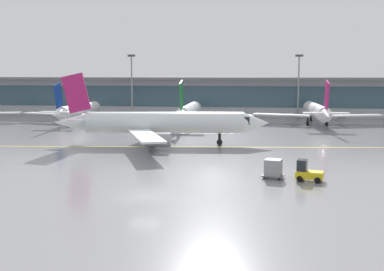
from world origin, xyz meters
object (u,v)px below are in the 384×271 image
at_px(gate_airplane_2, 189,112).
at_px(taxiing_regional_jet, 162,123).
at_px(gate_airplane_1, 79,110).
at_px(cargo_dolly_lead, 273,168).
at_px(apron_light_mast_2, 298,84).
at_px(gate_airplane_3, 317,111).
at_px(baggage_tug, 307,172).
at_px(apron_light_mast_1, 132,83).

distance_m(gate_airplane_2, taxiing_regional_jet, 26.95).
bearing_deg(gate_airplane_1, taxiing_regional_jet, -140.27).
bearing_deg(cargo_dolly_lead, apron_light_mast_2, 96.60).
height_order(gate_airplane_2, gate_airplane_3, same).
distance_m(baggage_tug, apron_light_mast_1, 73.23).
bearing_deg(apron_light_mast_1, gate_airplane_2, -44.49).
bearing_deg(apron_light_mast_2, gate_airplane_2, -143.90).
relative_size(gate_airplane_3, baggage_tug, 9.84).
distance_m(gate_airplane_2, apron_light_mast_2, 29.27).
relative_size(baggage_tug, apron_light_mast_2, 0.19).
bearing_deg(apron_light_mast_2, apron_light_mast_1, -178.16).
bearing_deg(gate_airplane_2, apron_light_mast_2, -54.55).
bearing_deg(apron_light_mast_2, cargo_dolly_lead, -97.22).
height_order(apron_light_mast_1, apron_light_mast_2, apron_light_mast_1).
height_order(gate_airplane_3, baggage_tug, gate_airplane_3).
relative_size(gate_airplane_2, apron_light_mast_2, 1.90).
relative_size(gate_airplane_2, apron_light_mast_1, 1.88).
height_order(cargo_dolly_lead, apron_light_mast_1, apron_light_mast_1).
relative_size(gate_airplane_3, apron_light_mast_1, 1.88).
xyz_separation_m(cargo_dolly_lead, apron_light_mast_1, (-31.04, 63.47, 7.12)).
bearing_deg(gate_airplane_3, baggage_tug, 170.44).
height_order(taxiing_regional_jet, baggage_tug, taxiing_regional_jet).
distance_m(apron_light_mast_1, apron_light_mast_2, 39.26).
height_order(gate_airplane_3, apron_light_mast_1, apron_light_mast_1).
relative_size(gate_airplane_1, gate_airplane_3, 0.94).
height_order(gate_airplane_1, apron_light_mast_1, apron_light_mast_1).
distance_m(taxiing_regional_jet, cargo_dolly_lead, 25.99).
distance_m(gate_airplane_3, taxiing_regional_jet, 40.92).
height_order(gate_airplane_1, gate_airplane_3, gate_airplane_3).
bearing_deg(taxiing_regional_jet, cargo_dolly_lead, -59.54).
xyz_separation_m(gate_airplane_3, apron_light_mast_1, (-41.90, 11.26, 5.38)).
relative_size(gate_airplane_1, apron_light_mast_2, 1.79).
xyz_separation_m(cargo_dolly_lead, apron_light_mast_2, (8.20, 64.73, 7.05)).
height_order(gate_airplane_2, apron_light_mast_2, apron_light_mast_2).
xyz_separation_m(gate_airplane_3, apron_light_mast_2, (-2.66, 12.52, 5.30)).
xyz_separation_m(baggage_tug, apron_light_mast_1, (-34.31, 64.28, 7.29)).
xyz_separation_m(gate_airplane_1, gate_airplane_3, (50.08, 2.31, 0.16)).
height_order(gate_airplane_2, taxiing_regional_jet, taxiing_regional_jet).
distance_m(gate_airplane_1, gate_airplane_3, 50.13).
bearing_deg(cargo_dolly_lead, baggage_tug, -0.00).
xyz_separation_m(gate_airplane_2, apron_light_mast_2, (23.26, 16.96, 5.30)).
bearing_deg(gate_airplane_3, cargo_dolly_lead, 166.83).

